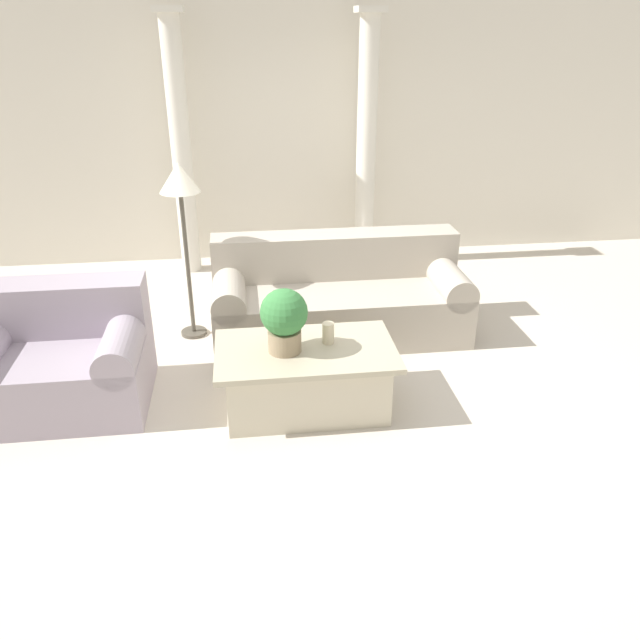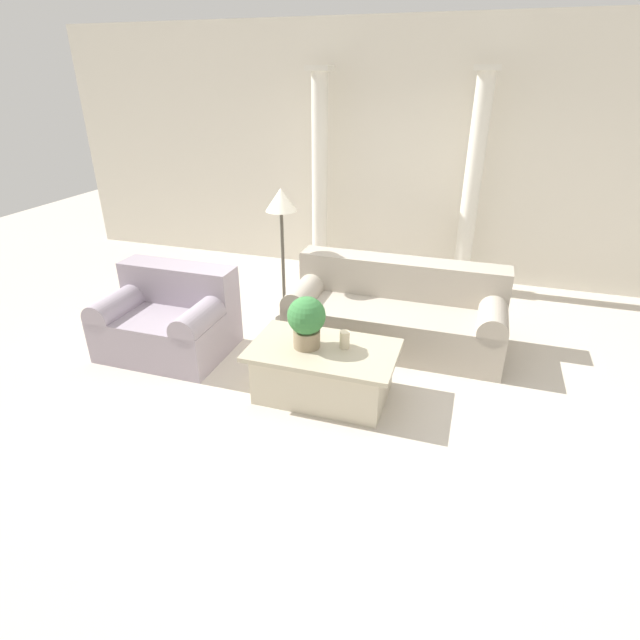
{
  "view_description": "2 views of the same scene",
  "coord_description": "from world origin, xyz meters",
  "views": [
    {
      "loc": [
        -0.45,
        -4.26,
        2.52
      ],
      "look_at": [
        0.09,
        -0.07,
        0.49
      ],
      "focal_mm": 35.0,
      "sensor_mm": 36.0,
      "label": 1
    },
    {
      "loc": [
        1.04,
        -3.99,
        2.56
      ],
      "look_at": [
        -0.15,
        -0.29,
        0.63
      ],
      "focal_mm": 28.0,
      "sensor_mm": 36.0,
      "label": 2
    }
  ],
  "objects": [
    {
      "name": "ground_plane",
      "position": [
        0.0,
        0.0,
        0.0
      ],
      "size": [
        16.0,
        16.0,
        0.0
      ],
      "primitive_type": "plane",
      "color": "beige"
    },
    {
      "name": "wall_back",
      "position": [
        0.0,
        2.82,
        1.6
      ],
      "size": [
        10.0,
        0.06,
        3.2
      ],
      "color": "silver",
      "rests_on": "ground_plane"
    },
    {
      "name": "sofa_long",
      "position": [
        0.36,
        0.7,
        0.34
      ],
      "size": [
        2.17,
        0.91,
        0.83
      ],
      "color": "#ADA393",
      "rests_on": "ground_plane"
    },
    {
      "name": "loveseat",
      "position": [
        -1.8,
        -0.16,
        0.35
      ],
      "size": [
        1.21,
        0.91,
        0.83
      ],
      "color": "#A194A1",
      "rests_on": "ground_plane"
    },
    {
      "name": "coffee_table",
      "position": [
        -0.06,
        -0.48,
        0.24
      ],
      "size": [
        1.25,
        0.75,
        0.47
      ],
      "color": "beige",
      "rests_on": "ground_plane"
    },
    {
      "name": "potted_plant",
      "position": [
        -0.2,
        -0.49,
        0.72
      ],
      "size": [
        0.32,
        0.32,
        0.45
      ],
      "color": "#937F60",
      "rests_on": "coffee_table"
    },
    {
      "name": "pillar_candle",
      "position": [
        0.11,
        -0.42,
        0.55
      ],
      "size": [
        0.08,
        0.08,
        0.15
      ],
      "color": "beige",
      "rests_on": "coffee_table"
    },
    {
      "name": "floor_lamp",
      "position": [
        -0.93,
        0.79,
        1.28
      ],
      "size": [
        0.33,
        0.33,
        1.51
      ],
      "color": "#4C473D",
      "rests_on": "ground_plane"
    },
    {
      "name": "column_left",
      "position": [
        -1.03,
        2.42,
        1.35
      ],
      "size": [
        0.29,
        0.29,
        2.65
      ],
      "color": "silver",
      "rests_on": "ground_plane"
    },
    {
      "name": "column_right",
      "position": [
        0.91,
        2.42,
        1.35
      ],
      "size": [
        0.29,
        0.29,
        2.65
      ],
      "color": "silver",
      "rests_on": "ground_plane"
    }
  ]
}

